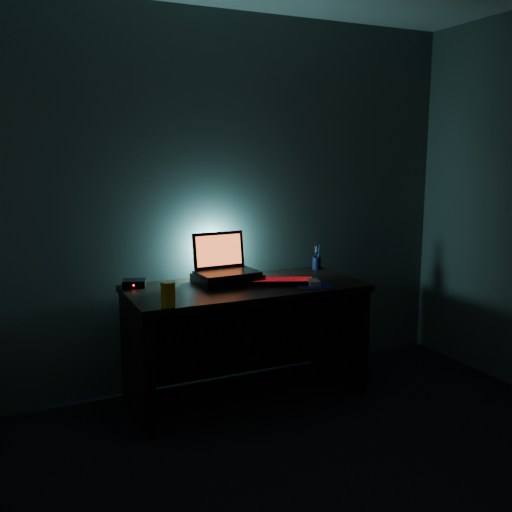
# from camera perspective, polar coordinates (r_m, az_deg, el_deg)

# --- Properties ---
(room) EXTENTS (3.50, 4.00, 2.50)m
(room) POSITION_cam_1_polar(r_m,az_deg,el_deg) (2.18, 16.15, 1.27)
(room) COLOR black
(room) RESTS_ON ground
(desk) EXTENTS (1.50, 0.70, 0.75)m
(desk) POSITION_cam_1_polar(r_m,az_deg,el_deg) (3.75, -1.39, -6.61)
(desk) COLOR black
(desk) RESTS_ON ground
(riser) EXTENTS (0.42, 0.32, 0.06)m
(riser) POSITION_cam_1_polar(r_m,az_deg,el_deg) (3.69, -2.90, -2.27)
(riser) COLOR black
(riser) RESTS_ON desk
(laptop) EXTENTS (0.40, 0.31, 0.26)m
(laptop) POSITION_cam_1_polar(r_m,az_deg,el_deg) (3.72, -3.25, -0.76)
(laptop) COLOR black
(laptop) RESTS_ON riser
(keyboard) EXTENTS (0.52, 0.34, 0.03)m
(keyboard) POSITION_cam_1_polar(r_m,az_deg,el_deg) (3.68, 2.00, -2.54)
(keyboard) COLOR black
(keyboard) RESTS_ON desk
(mousepad) EXTENTS (0.26, 0.25, 0.00)m
(mousepad) POSITION_cam_1_polar(r_m,az_deg,el_deg) (3.63, 5.78, -2.95)
(mousepad) COLOR #0B104E
(mousepad) RESTS_ON desk
(mouse) EXTENTS (0.09, 0.13, 0.03)m
(mouse) POSITION_cam_1_polar(r_m,az_deg,el_deg) (3.63, 5.79, -2.66)
(mouse) COLOR #A0A2A6
(mouse) RESTS_ON mousepad
(pen_cup) EXTENTS (0.08, 0.08, 0.09)m
(pen_cup) POSITION_cam_1_polar(r_m,az_deg,el_deg) (4.16, 6.08, -0.70)
(pen_cup) COLOR black
(pen_cup) RESTS_ON desk
(juice_glass) EXTENTS (0.09, 0.09, 0.14)m
(juice_glass) POSITION_cam_1_polar(r_m,az_deg,el_deg) (3.15, -8.78, -3.80)
(juice_glass) COLOR yellow
(juice_glass) RESTS_ON desk
(router) EXTENTS (0.17, 0.15, 0.05)m
(router) POSITION_cam_1_polar(r_m,az_deg,el_deg) (3.66, -12.08, -2.69)
(router) COLOR black
(router) RESTS_ON desk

